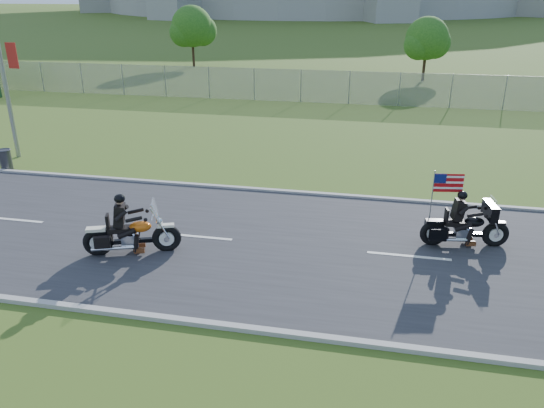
# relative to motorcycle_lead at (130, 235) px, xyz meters

# --- Properties ---
(ground) EXTENTS (420.00, 420.00, 0.00)m
(ground) POSITION_rel_motorcycle_lead_xyz_m (3.34, 1.28, -0.55)
(ground) COLOR #385319
(ground) RESTS_ON ground
(road) EXTENTS (120.00, 8.00, 0.04)m
(road) POSITION_rel_motorcycle_lead_xyz_m (3.34, 1.28, -0.53)
(road) COLOR #28282B
(road) RESTS_ON ground
(curb_north) EXTENTS (120.00, 0.18, 0.12)m
(curb_north) POSITION_rel_motorcycle_lead_xyz_m (3.34, 5.33, -0.50)
(curb_north) COLOR #9E9B93
(curb_north) RESTS_ON ground
(curb_south) EXTENTS (120.00, 0.18, 0.12)m
(curb_south) POSITION_rel_motorcycle_lead_xyz_m (3.34, -2.77, -0.50)
(curb_south) COLOR #9E9B93
(curb_south) RESTS_ON ground
(fence) EXTENTS (60.00, 0.03, 2.00)m
(fence) POSITION_rel_motorcycle_lead_xyz_m (-1.66, 21.28, 0.45)
(fence) COLOR gray
(fence) RESTS_ON ground
(tree_fence_near) EXTENTS (3.52, 3.28, 4.75)m
(tree_fence_near) POSITION_rel_motorcycle_lead_xyz_m (9.39, 31.32, 2.42)
(tree_fence_near) COLOR #382316
(tree_fence_near) RESTS_ON ground
(tree_fence_mid) EXTENTS (3.96, 3.69, 5.30)m
(tree_fence_mid) POSITION_rel_motorcycle_lead_xyz_m (-10.61, 35.32, 2.75)
(tree_fence_mid) COLOR #382316
(tree_fence_mid) RESTS_ON ground
(motorcycle_lead) EXTENTS (2.51, 1.21, 1.75)m
(motorcycle_lead) POSITION_rel_motorcycle_lead_xyz_m (0.00, 0.00, 0.00)
(motorcycle_lead) COLOR black
(motorcycle_lead) RESTS_ON ground
(motorcycle_follow) EXTENTS (2.44, 0.93, 2.04)m
(motorcycle_follow) POSITION_rel_motorcycle_lead_xyz_m (8.83, 2.28, 0.01)
(motorcycle_follow) COLOR black
(motorcycle_follow) RESTS_ON ground
(trash_can) EXTENTS (0.57, 0.57, 0.80)m
(trash_can) POSITION_rel_motorcycle_lead_xyz_m (-8.02, 5.67, -0.15)
(trash_can) COLOR #39393E
(trash_can) RESTS_ON ground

